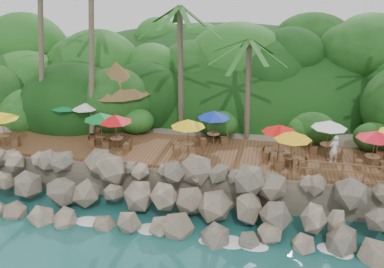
# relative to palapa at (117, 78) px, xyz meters

# --- Properties ---
(ground) EXTENTS (140.00, 140.00, 0.00)m
(ground) POSITION_rel_palapa_xyz_m (6.11, -9.66, -5.79)
(ground) COLOR #19514F
(ground) RESTS_ON ground
(land_base) EXTENTS (32.00, 25.20, 2.10)m
(land_base) POSITION_rel_palapa_xyz_m (6.11, 6.34, -4.74)
(land_base) COLOR gray
(land_base) RESTS_ON ground
(jungle_hill) EXTENTS (44.80, 28.00, 15.40)m
(jungle_hill) POSITION_rel_palapa_xyz_m (6.11, 13.84, -5.79)
(jungle_hill) COLOR #143811
(jungle_hill) RESTS_ON ground
(seawall) EXTENTS (29.00, 4.00, 2.30)m
(seawall) POSITION_rel_palapa_xyz_m (6.11, -7.66, -4.64)
(seawall) COLOR gray
(seawall) RESTS_ON ground
(terrace) EXTENTS (26.00, 5.00, 0.20)m
(terrace) POSITION_rel_palapa_xyz_m (6.11, -3.66, -3.59)
(terrace) COLOR brown
(terrace) RESTS_ON land_base
(jungle_foliage) EXTENTS (44.00, 16.00, 12.00)m
(jungle_foliage) POSITION_rel_palapa_xyz_m (6.11, 5.34, -5.79)
(jungle_foliage) COLOR #143811
(jungle_foliage) RESTS_ON ground
(foam_line) EXTENTS (25.20, 0.80, 0.06)m
(foam_line) POSITION_rel_palapa_xyz_m (6.11, -9.36, -5.76)
(foam_line) COLOR white
(foam_line) RESTS_ON ground
(palapa) EXTENTS (4.72, 4.72, 4.60)m
(palapa) POSITION_rel_palapa_xyz_m (0.00, 0.00, 0.00)
(palapa) COLOR brown
(palapa) RESTS_ON ground
(dining_clusters) EXTENTS (25.68, 5.28, 2.25)m
(dining_clusters) POSITION_rel_palapa_xyz_m (6.41, -3.66, -1.62)
(dining_clusters) COLOR brown
(dining_clusters) RESTS_ON terrace
(railing) EXTENTS (8.30, 0.10, 1.00)m
(railing) POSITION_rel_palapa_xyz_m (16.32, -6.01, -2.88)
(railing) COLOR brown
(railing) RESTS_ON terrace
(waiter) EXTENTS (0.71, 0.61, 1.66)m
(waiter) POSITION_rel_palapa_xyz_m (14.48, -3.73, -2.66)
(waiter) COLOR white
(waiter) RESTS_ON terrace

